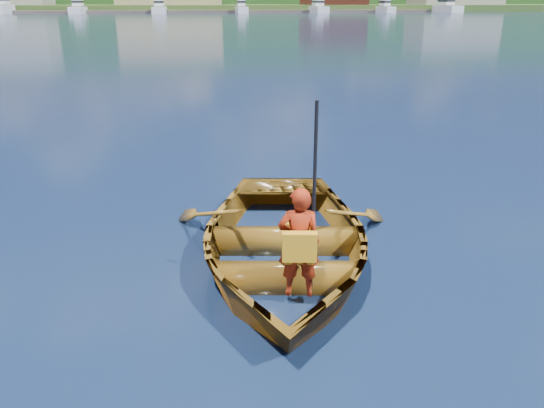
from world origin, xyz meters
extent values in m
plane|color=#152F49|center=(0.00, 0.00, 0.00)|extent=(600.00, 600.00, 0.00)
imported|color=brown|center=(0.82, -0.09, 0.28)|extent=(3.61, 4.61, 0.87)
imported|color=#A3280F|center=(0.83, -1.00, 0.69)|extent=(0.46, 0.34, 1.17)
cube|color=gold|center=(0.81, -1.12, 0.70)|extent=(0.35, 0.15, 0.30)
cube|color=gold|center=(0.85, -0.88, 0.70)|extent=(0.35, 0.13, 0.30)
cube|color=gold|center=(0.83, -1.00, 0.52)|extent=(0.33, 0.26, 0.05)
cylinder|color=black|center=(1.00, -0.87, 1.09)|extent=(0.04, 0.04, 1.98)
cube|color=#34501D|center=(0.00, 190.00, 1.00)|extent=(400.00, 80.00, 2.00)
cube|color=#50483E|center=(-10.46, 148.00, 0.40)|extent=(160.05, 8.42, 0.80)
cube|color=white|center=(-45.22, 143.00, 0.95)|extent=(2.90, 10.37, 2.38)
cube|color=white|center=(-45.22, 144.04, 3.28)|extent=(2.03, 4.67, 1.80)
cube|color=black|center=(-45.22, 144.04, 3.38)|extent=(2.09, 4.88, 0.50)
cube|color=white|center=(-27.32, 143.00, 0.75)|extent=(2.97, 10.62, 1.88)
cube|color=white|center=(-27.32, 144.06, 2.78)|extent=(2.08, 4.78, 1.80)
cube|color=black|center=(-27.32, 144.06, 2.88)|extent=(2.14, 4.99, 0.50)
cube|color=white|center=(-7.03, 143.00, 0.73)|extent=(3.41, 12.18, 1.83)
cube|color=white|center=(-7.03, 144.22, 2.73)|extent=(2.39, 5.48, 1.80)
cube|color=black|center=(-7.03, 144.22, 2.83)|extent=(2.46, 5.73, 0.50)
cube|color=white|center=(14.33, 143.00, 0.74)|extent=(2.68, 9.56, 1.85)
cube|color=white|center=(14.33, 143.96, 2.75)|extent=(1.87, 4.30, 1.80)
cube|color=black|center=(14.33, 143.96, 2.85)|extent=(1.93, 4.49, 0.50)
cube|color=white|center=(35.27, 143.00, 0.76)|extent=(3.17, 11.33, 1.89)
cube|color=white|center=(35.27, 144.13, 2.79)|extent=(2.22, 5.10, 1.80)
cube|color=black|center=(35.27, 144.13, 2.89)|extent=(2.28, 5.32, 0.50)
cube|color=white|center=(54.15, 143.00, 0.74)|extent=(2.60, 9.29, 1.84)
cube|color=white|center=(54.15, 143.93, 2.74)|extent=(1.82, 4.18, 1.80)
cube|color=black|center=(54.15, 143.93, 2.84)|extent=(1.87, 4.36, 0.50)
cube|color=white|center=(72.20, 143.00, 0.85)|extent=(3.49, 12.48, 2.13)
cube|color=white|center=(72.20, 144.25, 3.03)|extent=(2.45, 5.62, 1.80)
cube|color=black|center=(72.20, 144.25, 3.13)|extent=(2.52, 5.86, 0.50)
camera|label=1|loc=(-0.16, -5.72, 2.95)|focal=35.00mm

